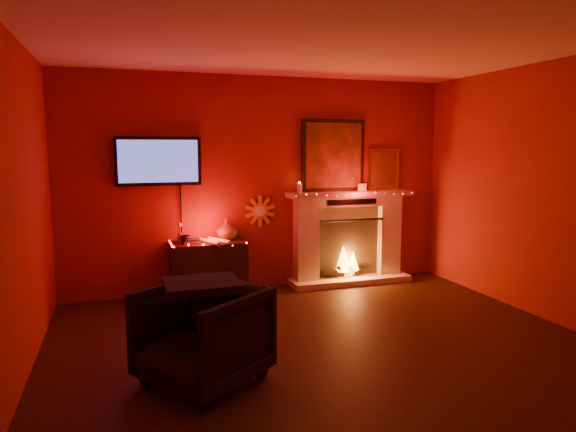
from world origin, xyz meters
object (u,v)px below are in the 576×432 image
(fireplace, at_px, (348,229))
(console_table, at_px, (209,266))
(tv, at_px, (158,161))
(sunburst_clock, at_px, (260,211))
(armchair, at_px, (203,335))

(fireplace, xyz_separation_m, console_table, (-1.89, -0.13, -0.35))
(fireplace, bearing_deg, tv, 178.50)
(tv, bearing_deg, console_table, -19.28)
(fireplace, distance_m, console_table, 1.93)
(sunburst_clock, relative_size, console_table, 0.42)
(sunburst_clock, bearing_deg, fireplace, -4.37)
(sunburst_clock, height_order, armchair, sunburst_clock)
(tv, bearing_deg, sunburst_clock, 1.24)
(console_table, xyz_separation_m, armchair, (-0.43, -2.28, 0.00))
(tv, distance_m, armchair, 2.78)
(console_table, bearing_deg, tv, 160.72)
(fireplace, height_order, tv, fireplace)
(console_table, height_order, armchair, console_table)
(console_table, relative_size, armchair, 1.13)
(armchair, bearing_deg, sunburst_clock, 119.04)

